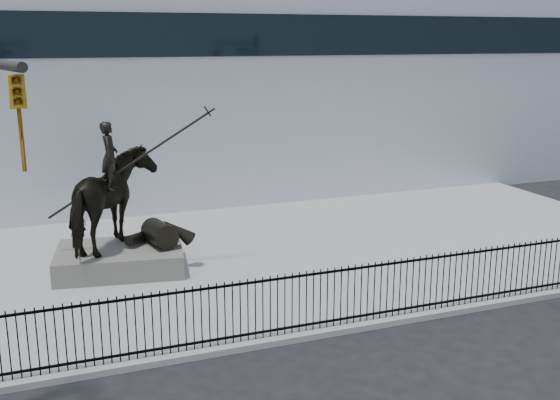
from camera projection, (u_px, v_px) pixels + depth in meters
name	position (u px, v px, depth m)	size (l,w,h in m)	color
ground	(329.00, 360.00, 14.43)	(120.00, 120.00, 0.00)	black
plaza	(236.00, 259.00, 20.76)	(30.00, 12.00, 0.15)	#9B9B98
building	(155.00, 89.00, 31.49)	(44.00, 14.00, 9.00)	silver
picket_fence	(307.00, 301.00, 15.35)	(22.10, 0.10, 1.50)	black
statue_plinth	(120.00, 259.00, 19.48)	(3.65, 2.51, 0.68)	#5E5C56
equestrian_statue	(119.00, 201.00, 19.07)	(4.63, 3.24, 3.96)	black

